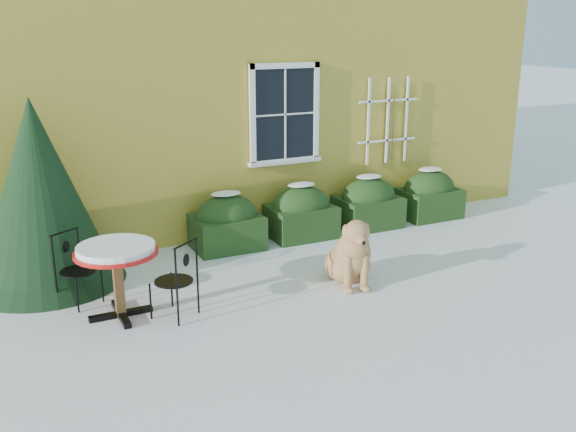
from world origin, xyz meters
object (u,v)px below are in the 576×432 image
patio_chair_near (176,279)px  dog (351,256)px  bistro_table (116,257)px  evergreen_shrub (41,211)px  patio_chair_far (76,268)px

patio_chair_near → dog: bearing=143.0°
bistro_table → dog: dog is taller
patio_chair_near → dog: 2.39m
bistro_table → evergreen_shrub: bearing=112.9°
bistro_table → patio_chair_near: 0.74m
patio_chair_far → evergreen_shrub: bearing=75.5°
patio_chair_near → patio_chair_far: (-1.01, 0.94, -0.02)m
evergreen_shrub → patio_chair_far: 1.09m
evergreen_shrub → patio_chair_far: evergreen_shrub is taller
bistro_table → patio_chair_near: bearing=-26.5°
patio_chair_far → dog: 3.54m
bistro_table → patio_chair_far: patio_chair_far is taller
evergreen_shrub → patio_chair_far: (0.26, -0.90, -0.55)m
evergreen_shrub → dog: evergreen_shrub is taller
bistro_table → patio_chair_far: (-0.39, 0.64, -0.29)m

